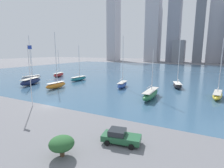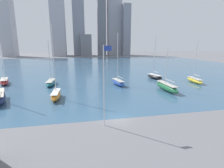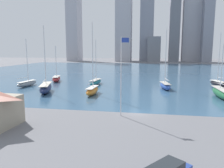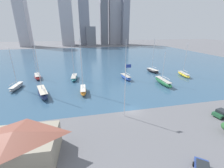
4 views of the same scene
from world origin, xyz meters
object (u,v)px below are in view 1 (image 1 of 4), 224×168
object	(u,v)px
sailboat_red	(59,75)
sailboat_black	(177,85)
sailboat_green	(151,94)
sailboat_blue	(122,84)
sailboat_navy	(31,81)
sailboat_yellow	(217,95)
sailboat_orange	(56,85)
sailboat_gray	(31,77)
parked_pickup_green	(120,137)
sailboat_teal	(79,78)
flag_pole	(30,74)

from	to	relation	value
sailboat_red	sailboat_black	size ratio (longest dim) A/B	0.77
sailboat_green	sailboat_black	bearing A→B (deg)	75.68
sailboat_blue	sailboat_navy	bearing A→B (deg)	-170.95
sailboat_blue	sailboat_black	bearing A→B (deg)	15.31
sailboat_yellow	sailboat_blue	size ratio (longest dim) A/B	0.90
sailboat_black	sailboat_orange	bearing A→B (deg)	-166.99
sailboat_gray	parked_pickup_green	bearing A→B (deg)	-22.18
sailboat_red	sailboat_blue	world-z (taller)	sailboat_blue
sailboat_yellow	sailboat_red	bearing A→B (deg)	177.52
sailboat_orange	sailboat_navy	bearing A→B (deg)	179.14
sailboat_teal	sailboat_blue	size ratio (longest dim) A/B	0.85
sailboat_red	sailboat_teal	xyz separation A→B (m)	(14.51, -4.46, -0.06)
sailboat_green	sailboat_teal	size ratio (longest dim) A/B	0.87
sailboat_teal	sailboat_blue	distance (m)	20.61
sailboat_orange	sailboat_blue	bearing A→B (deg)	33.18
sailboat_red	sailboat_black	world-z (taller)	sailboat_black
sailboat_red	sailboat_blue	distance (m)	35.75
sailboat_gray	parked_pickup_green	distance (m)	59.80
flag_pole	sailboat_black	distance (m)	41.08
flag_pole	sailboat_yellow	xyz separation A→B (m)	(33.83, 24.51, -5.74)
sailboat_orange	sailboat_yellow	distance (m)	43.60
sailboat_green	sailboat_navy	world-z (taller)	sailboat_navy
sailboat_navy	sailboat_gray	bearing A→B (deg)	122.48
sailboat_gray	sailboat_yellow	distance (m)	64.29
sailboat_green	sailboat_yellow	world-z (taller)	sailboat_yellow
sailboat_blue	sailboat_navy	world-z (taller)	sailboat_navy
sailboat_green	sailboat_navy	size ratio (longest dim) A/B	0.71
sailboat_gray	sailboat_yellow	xyz separation A→B (m)	(64.29, 0.77, 0.00)
sailboat_gray	sailboat_teal	xyz separation A→B (m)	(18.69, 6.25, -0.01)
parked_pickup_green	sailboat_teal	bearing A→B (deg)	34.05
parked_pickup_green	sailboat_orange	bearing A→B (deg)	46.63
sailboat_teal	parked_pickup_green	world-z (taller)	sailboat_teal
sailboat_blue	sailboat_orange	bearing A→B (deg)	-158.42
sailboat_yellow	sailboat_blue	bearing A→B (deg)	-176.09
sailboat_orange	sailboat_blue	distance (m)	20.17
sailboat_green	sailboat_yellow	distance (m)	15.97
sailboat_green	sailboat_black	xyz separation A→B (m)	(4.01, 16.03, -0.16)
sailboat_teal	sailboat_orange	bearing A→B (deg)	-74.64
sailboat_gray	parked_pickup_green	xyz separation A→B (m)	(52.43, -28.76, -0.05)
sailboat_green	sailboat_orange	xyz separation A→B (m)	(-28.52, -1.68, 0.01)
sailboat_navy	parked_pickup_green	bearing A→B (deg)	-44.70
sailboat_yellow	sailboat_black	xyz separation A→B (m)	(-10.08, 8.53, 0.03)
sailboat_green	sailboat_gray	bearing A→B (deg)	172.07
parked_pickup_green	sailboat_red	bearing A→B (deg)	40.82
sailboat_blue	sailboat_black	world-z (taller)	sailboat_blue
sailboat_orange	sailboat_teal	xyz separation A→B (m)	(-2.98, 14.67, -0.21)
flag_pole	sailboat_teal	bearing A→B (deg)	111.43
sailboat_orange	sailboat_black	size ratio (longest dim) A/B	1.09
sailboat_orange	sailboat_teal	world-z (taller)	sailboat_orange
sailboat_teal	sailboat_black	size ratio (longest dim) A/B	0.87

